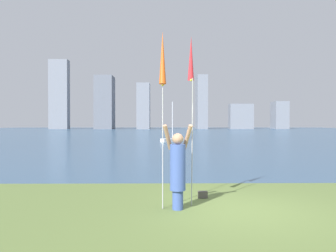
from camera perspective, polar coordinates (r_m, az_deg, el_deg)
ground at (r=58.64m, az=1.09°, el=-1.39°), size 120.00×138.00×0.12m
person at (r=7.78m, az=1.71°, el=-7.26°), size 0.74×0.54×2.01m
kite_flag_left at (r=7.62m, az=-0.95°, el=10.98°), size 0.16×0.75×4.14m
kite_flag_right at (r=8.39m, az=4.03°, el=10.80°), size 0.16×0.65×4.21m
bag at (r=9.11m, az=6.06°, el=-11.79°), size 0.26×0.14×0.18m
sailboat_3 at (r=34.41m, az=0.78°, el=-2.28°), size 2.56×2.55×4.19m
skyline_tower_0 at (r=104.23m, az=-18.40°, el=5.22°), size 5.59×3.07×20.76m
skyline_tower_1 at (r=100.88m, az=-10.96°, el=4.01°), size 5.33×6.82×15.90m
skyline_tower_2 at (r=97.32m, az=-4.29°, el=3.43°), size 3.78×5.12×13.49m
skyline_tower_3 at (r=102.06m, az=5.84°, el=4.10°), size 3.07×7.78×16.31m
skyline_tower_4 at (r=102.47m, az=12.56°, el=1.63°), size 7.07×3.71×7.59m
skyline_tower_5 at (r=107.83m, az=18.85°, el=1.79°), size 4.14×5.52×8.44m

